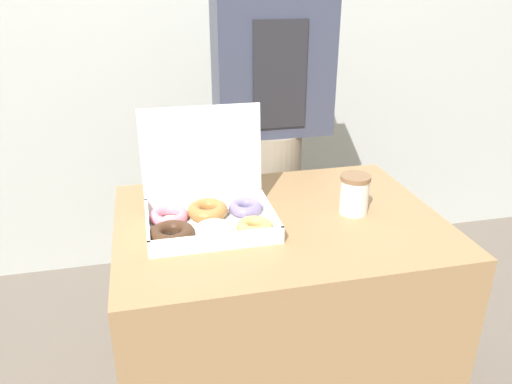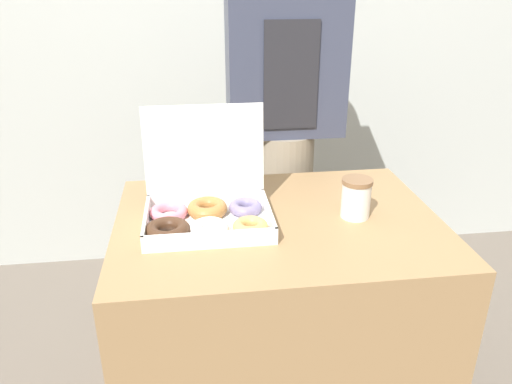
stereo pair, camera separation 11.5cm
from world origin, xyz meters
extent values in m
cube|color=#99754C|center=(0.00, 0.00, 0.38)|extent=(0.88, 0.65, 0.76)
cube|color=white|center=(-0.19, -0.02, 0.76)|extent=(0.33, 0.25, 0.01)
cube|color=white|center=(-0.35, -0.02, 0.79)|extent=(0.01, 0.25, 0.04)
cube|color=white|center=(-0.03, -0.02, 0.79)|extent=(0.01, 0.25, 0.04)
cube|color=white|center=(-0.19, -0.14, 0.79)|extent=(0.33, 0.01, 0.04)
cube|color=white|center=(-0.19, 0.10, 0.79)|extent=(0.33, 0.01, 0.04)
cube|color=white|center=(-0.19, 0.12, 0.93)|extent=(0.33, 0.03, 0.25)
torus|color=#422819|center=(-0.29, -0.07, 0.79)|extent=(0.13, 0.13, 0.04)
torus|color=pink|center=(-0.29, 0.04, 0.78)|extent=(0.12, 0.12, 0.03)
torus|color=white|center=(-0.19, -0.07, 0.78)|extent=(0.14, 0.14, 0.03)
torus|color=#A87038|center=(-0.19, 0.04, 0.79)|extent=(0.13, 0.13, 0.04)
torus|color=tan|center=(-0.08, -0.07, 0.78)|extent=(0.13, 0.13, 0.03)
torus|color=slate|center=(-0.08, 0.04, 0.78)|extent=(0.13, 0.13, 0.03)
cylinder|color=silver|center=(0.21, -0.01, 0.81)|extent=(0.08, 0.08, 0.10)
cylinder|color=brown|center=(0.21, -0.01, 0.87)|extent=(0.08, 0.08, 0.01)
cylinder|color=gray|center=(0.11, 0.49, 0.43)|extent=(0.22, 0.22, 0.85)
cube|color=#383D51|center=(0.11, 0.49, 1.12)|extent=(0.40, 0.18, 0.54)
cube|color=#232328|center=(0.11, 0.39, 1.07)|extent=(0.18, 0.01, 0.35)
camera|label=1|loc=(-0.33, -1.17, 1.37)|focal=35.00mm
camera|label=2|loc=(-0.22, -1.19, 1.37)|focal=35.00mm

